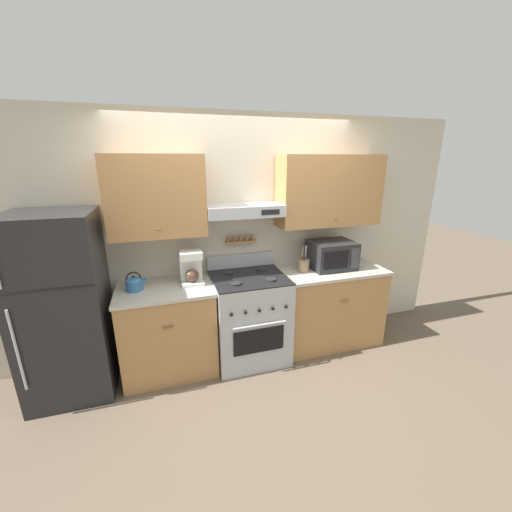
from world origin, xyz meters
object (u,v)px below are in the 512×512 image
Objects in this scene: microwave at (331,255)px; utensil_crock at (303,265)px; tea_kettle at (134,283)px; coffee_maker at (191,267)px; refrigerator at (64,307)px; stove_range at (249,317)px.

utensil_crock is at bearing -177.09° from microwave.
microwave is at bearing 0.49° from tea_kettle.
coffee_maker is at bearing 179.67° from microwave.
tea_kettle is (0.60, 0.04, 0.14)m from refrigerator.
utensil_crock is (0.63, 0.05, 0.51)m from stove_range.
tea_kettle reaches higher than stove_range.
utensil_crock is (-0.35, -0.02, -0.08)m from microwave.
stove_range is 1.21m from tea_kettle.
refrigerator is 5.02× the size of coffee_maker.
refrigerator is 2.34m from utensil_crock.
utensil_crock is at bearing 1.10° from refrigerator.
stove_range is 2.25× the size of microwave.
microwave is 0.36m from utensil_crock.
refrigerator is at bearing 179.97° from stove_range.
microwave is at bearing -0.33° from coffee_maker.
tea_kettle is 0.69× the size of utensil_crock.
stove_range is 0.83m from coffee_maker.
refrigerator reaches higher than coffee_maker.
refrigerator is at bearing -176.38° from coffee_maker.
stove_range is 1.74m from refrigerator.
coffee_maker reaches higher than stove_range.
microwave is at bearing 2.91° from utensil_crock.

